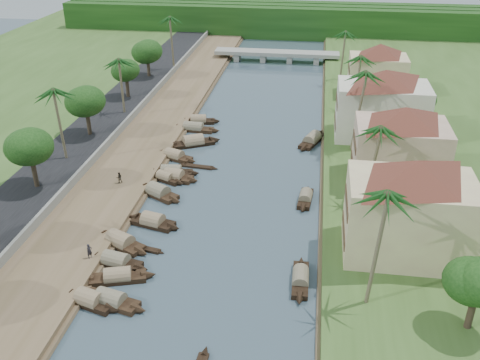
# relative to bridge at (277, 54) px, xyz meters

# --- Properties ---
(ground) EXTENTS (220.00, 220.00, 0.00)m
(ground) POSITION_rel_bridge_xyz_m (-0.00, -72.00, -1.72)
(ground) COLOR #3B4D59
(ground) RESTS_ON ground
(left_bank) EXTENTS (10.00, 180.00, 0.80)m
(left_bank) POSITION_rel_bridge_xyz_m (-16.00, -52.00, -1.32)
(left_bank) COLOR brown
(left_bank) RESTS_ON ground
(right_bank) EXTENTS (16.00, 180.00, 1.20)m
(right_bank) POSITION_rel_bridge_xyz_m (19.00, -52.00, -1.12)
(right_bank) COLOR #375421
(right_bank) RESTS_ON ground
(road) EXTENTS (8.00, 180.00, 1.40)m
(road) POSITION_rel_bridge_xyz_m (-24.50, -52.00, -1.02)
(road) COLOR black
(road) RESTS_ON ground
(retaining_wall) EXTENTS (0.40, 180.00, 1.10)m
(retaining_wall) POSITION_rel_bridge_xyz_m (-20.20, -52.00, -0.37)
(retaining_wall) COLOR slate
(retaining_wall) RESTS_ON left_bank
(treeline) EXTENTS (120.00, 14.00, 8.00)m
(treeline) POSITION_rel_bridge_xyz_m (-0.00, 28.00, 2.28)
(treeline) COLOR #13370F
(treeline) RESTS_ON ground
(bridge) EXTENTS (28.00, 4.00, 2.40)m
(bridge) POSITION_rel_bridge_xyz_m (0.00, 0.00, 0.00)
(bridge) COLOR gray
(bridge) RESTS_ON ground
(building_near) EXTENTS (14.85, 14.85, 10.20)m
(building_near) POSITION_rel_bridge_xyz_m (18.99, -74.00, 4.66)
(building_near) COLOR beige
(building_near) RESTS_ON right_bank
(building_mid) EXTENTS (14.11, 14.11, 9.70)m
(building_mid) POSITION_rel_bridge_xyz_m (19.99, -58.00, 4.41)
(building_mid) COLOR beige
(building_mid) RESTS_ON right_bank
(building_far) EXTENTS (15.59, 15.59, 10.20)m
(building_far) POSITION_rel_bridge_xyz_m (18.99, -44.00, 4.66)
(building_far) COLOR silver
(building_far) RESTS_ON right_bank
(building_distant) EXTENTS (12.62, 12.62, 9.20)m
(building_distant) POSITION_rel_bridge_xyz_m (19.99, -24.00, 4.16)
(building_distant) COLOR beige
(building_distant) RESTS_ON right_bank
(sampan_0) EXTENTS (7.78, 3.30, 2.04)m
(sampan_0) POSITION_rel_bridge_xyz_m (-7.96, -84.51, -1.31)
(sampan_0) COLOR black
(sampan_0) RESTS_ON ground
(sampan_1) EXTENTS (6.97, 3.41, 2.05)m
(sampan_1) POSITION_rel_bridge_xyz_m (-9.87, -84.79, -1.31)
(sampan_1) COLOR black
(sampan_1) RESTS_ON ground
(sampan_2) EXTENTS (7.61, 3.62, 2.01)m
(sampan_2) POSITION_rel_bridge_xyz_m (-8.48, -81.18, -1.31)
(sampan_2) COLOR black
(sampan_2) RESTS_ON ground
(sampan_3) EXTENTS (7.69, 3.13, 2.05)m
(sampan_3) POSITION_rel_bridge_xyz_m (-9.52, -78.80, -1.31)
(sampan_3) COLOR black
(sampan_3) RESTS_ON ground
(sampan_4) EXTENTS (7.91, 5.04, 2.26)m
(sampan_4) POSITION_rel_bridge_xyz_m (-10.26, -75.41, -1.31)
(sampan_4) COLOR black
(sampan_4) RESTS_ON ground
(sampan_5) EXTENTS (7.19, 3.40, 2.23)m
(sampan_5) POSITION_rel_bridge_xyz_m (-7.99, -71.02, -1.31)
(sampan_5) COLOR black
(sampan_5) RESTS_ON ground
(sampan_6) EXTENTS (7.54, 5.33, 2.29)m
(sampan_6) POSITION_rel_bridge_xyz_m (-9.29, -64.29, -1.30)
(sampan_6) COLOR black
(sampan_6) RESTS_ON ground
(sampan_7) EXTENTS (6.18, 3.66, 1.72)m
(sampan_7) POSITION_rel_bridge_xyz_m (-9.52, -60.27, -1.32)
(sampan_7) COLOR black
(sampan_7) RESTS_ON ground
(sampan_8) EXTENTS (7.21, 2.89, 2.18)m
(sampan_8) POSITION_rel_bridge_xyz_m (-8.46, -59.83, -1.31)
(sampan_8) COLOR black
(sampan_8) RESTS_ON ground
(sampan_9) EXTENTS (7.89, 2.11, 2.00)m
(sampan_9) POSITION_rel_bridge_xyz_m (-9.15, -58.51, -1.31)
(sampan_9) COLOR black
(sampan_9) RESTS_ON ground
(sampan_10) EXTENTS (7.49, 4.09, 2.07)m
(sampan_10) POSITION_rel_bridge_xyz_m (-10.01, -53.61, -1.31)
(sampan_10) COLOR black
(sampan_10) RESTS_ON ground
(sampan_11) EXTENTS (8.59, 5.73, 2.46)m
(sampan_11) POSITION_rel_bridge_xyz_m (-8.39, -48.57, -1.30)
(sampan_11) COLOR black
(sampan_11) RESTS_ON ground
(sampan_12) EXTENTS (8.99, 2.22, 2.13)m
(sampan_12) POSITION_rel_bridge_xyz_m (-9.63, -43.00, -1.31)
(sampan_12) COLOR black
(sampan_12) RESTS_ON ground
(sampan_13) EXTENTS (7.53, 2.57, 2.05)m
(sampan_13) POSITION_rel_bridge_xyz_m (-9.54, -39.61, -1.31)
(sampan_13) COLOR black
(sampan_13) RESTS_ON ground
(sampan_14) EXTENTS (1.66, 7.52, 1.87)m
(sampan_14) POSITION_rel_bridge_xyz_m (8.98, -78.92, -1.32)
(sampan_14) COLOR black
(sampan_14) RESTS_ON ground
(sampan_15) EXTENTS (1.91, 6.72, 1.84)m
(sampan_15) POSITION_rel_bridge_xyz_m (8.88, -63.03, -1.32)
(sampan_15) COLOR black
(sampan_15) RESTS_ON ground
(sampan_16) EXTENTS (4.79, 9.10, 2.22)m
(sampan_16) POSITION_rel_bridge_xyz_m (9.22, -44.98, -1.31)
(sampan_16) COLOR black
(sampan_16) RESTS_ON ground
(canoe_1) EXTENTS (4.48, 1.59, 0.72)m
(canoe_1) POSITION_rel_bridge_xyz_m (-7.34, -75.86, -1.62)
(canoe_1) COLOR black
(canoe_1) RESTS_ON ground
(canoe_2) EXTENTS (5.98, 1.44, 0.86)m
(canoe_2) POSITION_rel_bridge_xyz_m (-6.11, -55.86, -1.62)
(canoe_2) COLOR black
(canoe_2) RESTS_ON ground
(palm_0) EXTENTS (3.20, 3.20, 12.54)m
(palm_0) POSITION_rel_bridge_xyz_m (15.00, -82.31, 10.19)
(palm_0) COLOR #6F634A
(palm_0) RESTS_ON ground
(palm_1) EXTENTS (3.20, 3.20, 10.89)m
(palm_1) POSITION_rel_bridge_xyz_m (16.00, -64.28, 8.61)
(palm_1) COLOR #6F634A
(palm_1) RESTS_ON ground
(palm_2) EXTENTS (3.20, 3.20, 12.74)m
(palm_2) POSITION_rel_bridge_xyz_m (15.00, -49.37, 10.40)
(palm_2) COLOR #6F634A
(palm_2) RESTS_ON ground
(palm_3) EXTENTS (3.20, 3.20, 10.49)m
(palm_3) POSITION_rel_bridge_xyz_m (16.00, -32.51, 8.22)
(palm_3) COLOR #6F634A
(palm_3) RESTS_ON ground
(palm_5) EXTENTS (3.20, 3.20, 11.15)m
(palm_5) POSITION_rel_bridge_xyz_m (-24.00, -58.27, 9.05)
(palm_5) COLOR #6F634A
(palm_5) RESTS_ON ground
(palm_6) EXTENTS (3.20, 3.20, 10.34)m
(palm_6) POSITION_rel_bridge_xyz_m (-22.00, -40.05, 8.27)
(palm_6) COLOR #6F634A
(palm_6) RESTS_ON ground
(palm_7) EXTENTS (3.20, 3.20, 10.73)m
(palm_7) POSITION_rel_bridge_xyz_m (14.00, -15.26, 8.45)
(palm_7) COLOR #6F634A
(palm_7) RESTS_ON ground
(palm_8) EXTENTS (3.20, 3.20, 11.96)m
(palm_8) POSITION_rel_bridge_xyz_m (-20.50, -13.38, 9.83)
(palm_8) COLOR #6F634A
(palm_8) RESTS_ON ground
(tree_2) EXTENTS (5.36, 5.36, 7.50)m
(tree_2) POSITION_rel_bridge_xyz_m (-24.00, -66.54, 4.89)
(tree_2) COLOR #49392A
(tree_2) RESTS_ON ground
(tree_3) EXTENTS (5.39, 5.39, 7.37)m
(tree_3) POSITION_rel_bridge_xyz_m (-24.00, -49.82, 4.76)
(tree_3) COLOR #49392A
(tree_3) RESTS_ON ground
(tree_4) EXTENTS (4.51, 4.51, 6.62)m
(tree_4) POSITION_rel_bridge_xyz_m (-24.00, -32.24, 4.35)
(tree_4) COLOR #49392A
(tree_4) RESTS_ON ground
(tree_5) EXTENTS (5.44, 5.44, 7.10)m
(tree_5) POSITION_rel_bridge_xyz_m (-24.00, -19.44, 4.48)
(tree_5) COLOR #49392A
(tree_5) RESTS_ON ground
(tree_6) EXTENTS (4.79, 4.79, 7.47)m
(tree_6) POSITION_rel_bridge_xyz_m (24.00, -42.56, 4.88)
(tree_6) COLOR #49392A
(tree_6) RESTS_ON ground
(tree_7) EXTENTS (4.55, 4.55, 6.61)m
(tree_7) POSITION_rel_bridge_xyz_m (23.00, -84.29, 4.13)
(tree_7) COLOR #49392A
(tree_7) RESTS_ON ground
(person_near) EXTENTS (0.64, 0.70, 1.60)m
(person_near) POSITION_rel_bridge_xyz_m (-12.08, -79.05, -0.12)
(person_near) COLOR #242229
(person_near) RESTS_ON left_bank
(person_far) EXTENTS (0.88, 0.81, 1.46)m
(person_far) POSITION_rel_bridge_xyz_m (-14.65, -63.16, -0.19)
(person_far) COLOR #332D24
(person_far) RESTS_ON left_bank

